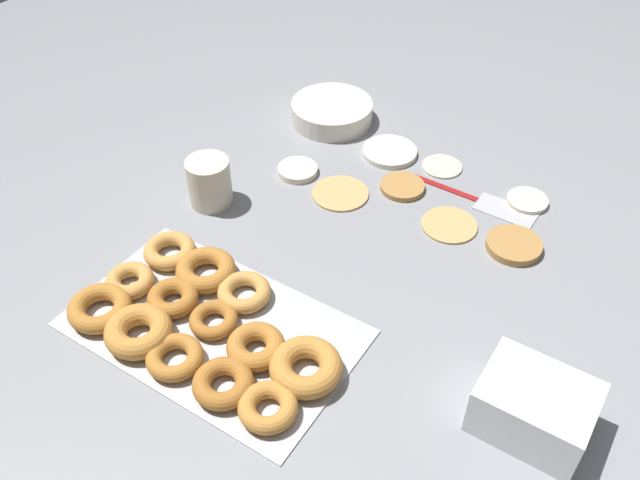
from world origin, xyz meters
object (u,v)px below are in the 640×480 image
Objects in this scene: pancake_4 at (298,170)px; spatula at (492,205)px; pancake_5 at (390,152)px; batter_bowl at (332,112)px; paper_cup at (209,182)px; pancake_3 at (402,187)px; pancake_6 at (442,166)px; pancake_2 at (340,192)px; pancake_7 at (514,245)px; pancake_0 at (449,224)px; pancake_1 at (527,201)px; donut_tray at (202,324)px; container_stack at (534,407)px.

spatula is (0.39, 0.12, -0.00)m from pancake_4.
pancake_4 reaches higher than pancake_5.
batter_bowl is 1.92× the size of paper_cup.
pancake_3 is 0.12m from pancake_6.
pancake_2 is at bearing -124.71° from pancake_6.
pancake_3 and pancake_5 have the same top height.
pancake_4 is at bearing -162.17° from spatula.
pancake_7 is 0.39× the size of spatula.
pancake_0 is at bearing -22.44° from pancake_3.
pancake_1 is at bearing 55.63° from pancake_0.
spatula is at bearing 25.67° from pancake_2.
paper_cup is (-0.57, -0.20, 0.04)m from pancake_7.
pancake_6 is (0.12, 0.02, -0.00)m from pancake_5.
paper_cup is (-0.54, -0.34, 0.04)m from pancake_1.
pancake_0 is 1.28× the size of pancake_6.
pancake_0 is at bearing 23.55° from paper_cup.
donut_tray is (-0.10, -0.52, 0.01)m from pancake_3.
spatula is (-0.08, 0.10, -0.01)m from pancake_7.
pancake_5 is (0.02, 0.18, 0.00)m from pancake_2.
pancake_4 is (-0.45, -0.17, 0.00)m from pancake_1.
pancake_3 is 0.23m from pancake_4.
paper_cup is (-0.73, 0.15, 0.00)m from container_stack.
spatula is at bearing -24.63° from pancake_6.
pancake_7 is at bearing 19.28° from paper_cup.
pancake_3 is (-0.13, 0.05, 0.00)m from pancake_0.
pancake_2 is 0.18m from pancake_5.
pancake_3 is (-0.24, -0.10, 0.00)m from pancake_1.
pancake_1 is 0.69× the size of pancake_5.
pancake_4 is 0.54× the size of container_stack.
pancake_3 is 0.58m from container_stack.
pancake_0 is 1.28× the size of pancake_4.
pancake_2 is 0.31m from spatula.
container_stack is at bearing -27.45° from pancake_4.
spatula is (0.26, -0.05, -0.00)m from pancake_5.
pancake_6 is 0.30m from batter_bowl.
pancake_6 is 0.86× the size of paper_cup.
container_stack reaches higher than spatula.
container_stack reaches higher than pancake_1.
pancake_2 is 0.12m from pancake_4.
pancake_2 and pancake_6 have the same top height.
pancake_5 is at bearing 135.14° from container_stack.
pancake_4 is (-0.35, -0.02, 0.00)m from pancake_0.
paper_cup reaches higher than spatula.
pancake_6 is at bearing 55.29° from pancake_2.
pancake_3 is at bearing 78.84° from donut_tray.
pancake_4 reaches higher than spatula.
pancake_4 is at bearing 61.86° from paper_cup.
container_stack reaches higher than batter_bowl.
batter_bowl is at bearing 174.46° from pancake_6.
pancake_1 is 0.32m from pancake_5.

